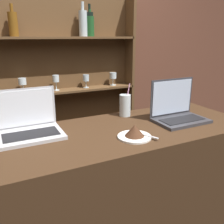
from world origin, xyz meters
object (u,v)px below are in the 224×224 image
Objects in this scene: laptop_near at (29,125)px; water_glass at (125,105)px; laptop_far at (177,111)px; cake_plate at (135,133)px.

water_glass is at bearing 5.58° from laptop_near.
laptop_far reaches higher than water_glass.
laptop_far is 1.77× the size of cake_plate.
water_glass is (-0.24, 0.22, 0.01)m from laptop_far.
laptop_near is at bearing -174.42° from water_glass.
laptop_near is at bearing 169.23° from laptop_far.
cake_plate is (-0.38, -0.12, -0.03)m from laptop_far.
cake_plate is (0.48, -0.29, -0.02)m from laptop_near.
water_glass is at bearing 137.55° from laptop_far.
laptop_far is (0.86, -0.16, 0.01)m from laptop_near.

